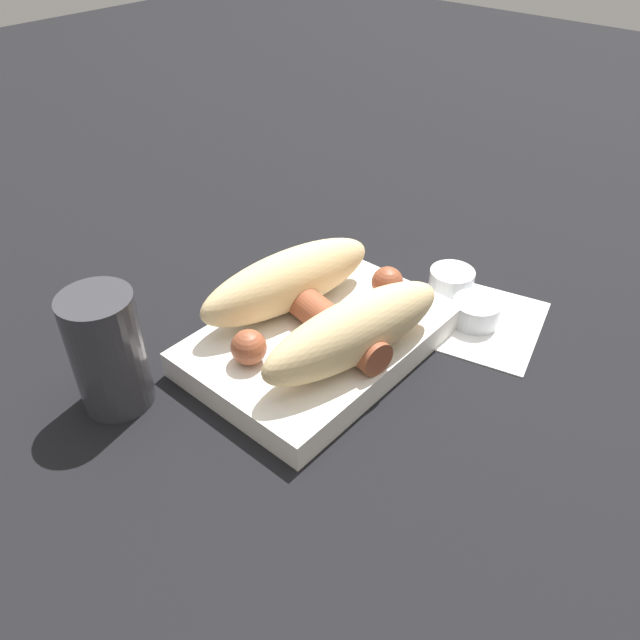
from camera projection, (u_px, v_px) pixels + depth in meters
The scene contains 9 objects.
ground_plane at pixel (320, 350), 0.60m from camera, with size 3.00×3.00×0.00m, color black.
food_tray at pixel (320, 339), 0.59m from camera, with size 0.24×0.17×0.03m.
bread_roll at pixel (320, 304), 0.57m from camera, with size 0.21×0.18×0.06m.
sausage at pixel (323, 313), 0.58m from camera, with size 0.19×0.17×0.03m.
pickled_veggies at pixel (384, 307), 0.61m from camera, with size 0.06×0.07×0.01m.
napkin at pixel (474, 319), 0.64m from camera, with size 0.16×0.16×0.00m.
condiment_cup_near at pixel (475, 314), 0.63m from camera, with size 0.05×0.05×0.03m.
condiment_cup_far at pixel (451, 282), 0.67m from camera, with size 0.05×0.05×0.03m.
drink_glass at pixel (108, 352), 0.52m from camera, with size 0.06×0.06×0.11m.
Camera 1 is at (0.35, 0.30, 0.39)m, focal length 35.00 mm.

